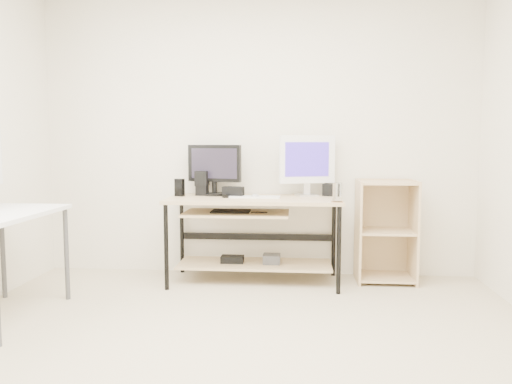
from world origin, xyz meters
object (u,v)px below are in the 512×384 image
Objects in this scene: shelf_unit at (385,230)px; audio_controller at (180,187)px; desk at (251,222)px; white_imac at (307,161)px; black_monitor at (214,167)px.

shelf_unit is 5.73× the size of audio_controller.
desk is 2.77× the size of white_imac.
white_imac is (-0.69, 0.01, 0.61)m from shelf_unit.
black_monitor reaches higher than desk.
black_monitor is at bearing 38.32° from audio_controller.
black_monitor is (-0.35, 0.16, 0.47)m from desk.
shelf_unit is at bearing 22.42° from audio_controller.
black_monitor is 0.92× the size of white_imac.
black_monitor reaches higher than shelf_unit.
shelf_unit is 1.81× the size of black_monitor.
audio_controller is (-1.82, -0.10, 0.38)m from shelf_unit.
audio_controller reaches higher than shelf_unit.
desk is 1.67× the size of shelf_unit.
white_imac reaches higher than desk.
desk is 0.73m from white_imac.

